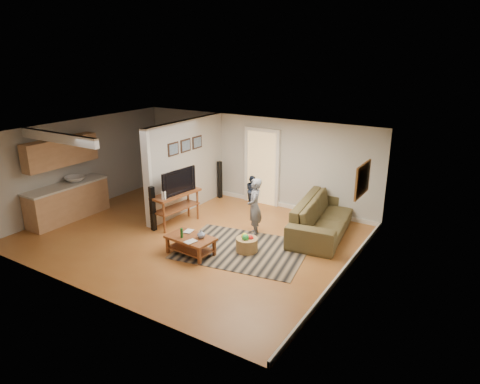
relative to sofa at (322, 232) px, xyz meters
The scene contains 11 objects.
ground 3.22m from the sofa, 143.77° to the right, with size 7.50×7.50×0.00m, color #9C5627.
room_shell 4.21m from the sofa, 158.04° to the right, with size 7.54×6.02×2.52m.
area_rug 2.21m from the sofa, 121.32° to the right, with size 2.77×2.03×0.01m, color black.
sofa is the anchor object (origin of this frame).
coffee_table 3.33m from the sofa, 126.75° to the right, with size 1.09×0.69×0.62m.
tv_console 3.74m from the sofa, 155.58° to the right, with size 0.65×1.40×1.16m.
speaker_left 4.21m from the sofa, 149.68° to the right, with size 0.11×0.11×1.13m, color black.
speaker_right 3.73m from the sofa, 167.55° to the left, with size 0.11×0.11×1.13m, color black.
toy_basket 2.17m from the sofa, 118.43° to the right, with size 0.48×0.48×0.43m.
child 1.69m from the sofa, 143.56° to the right, with size 0.51×0.34×1.41m, color slate.
toddler 2.60m from the sofa, 162.17° to the left, with size 0.42×0.33×0.86m, color #202B43.
Camera 1 is at (5.98, -7.38, 4.26)m, focal length 32.00 mm.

